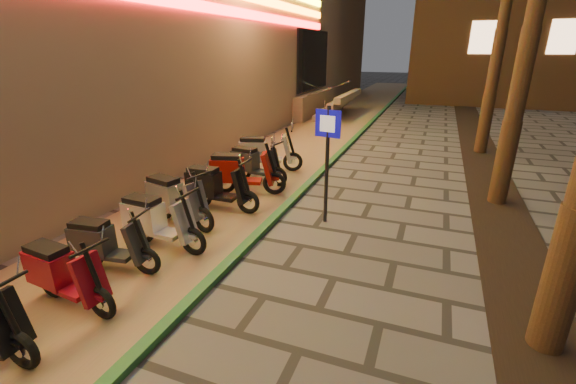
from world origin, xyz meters
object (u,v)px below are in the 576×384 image
at_px(scooter_6, 155,220).
at_px(scooter_8, 214,186).
at_px(scooter_7, 174,199).
at_px(scooter_4, 62,274).
at_px(pedestrian_sign, 327,149).
at_px(scooter_9, 239,172).
at_px(scooter_11, 263,152).
at_px(scooter_10, 253,163).
at_px(scooter_5, 105,243).

bearing_deg(scooter_6, scooter_8, 91.04).
bearing_deg(scooter_8, scooter_7, -112.49).
height_order(scooter_4, scooter_8, scooter_8).
bearing_deg(scooter_4, pedestrian_sign, 61.85).
relative_size(scooter_9, scooter_11, 1.00).
bearing_deg(scooter_11, scooter_10, -98.67).
relative_size(scooter_4, scooter_5, 1.03).
xyz_separation_m(scooter_8, scooter_10, (-0.04, 2.03, -0.02)).
distance_m(pedestrian_sign, scooter_8, 2.71).
height_order(pedestrian_sign, scooter_7, pedestrian_sign).
bearing_deg(scooter_11, pedestrian_sign, -63.48).
xyz_separation_m(scooter_5, scooter_8, (0.31, 2.84, 0.06)).
xyz_separation_m(pedestrian_sign, scooter_11, (-2.69, 2.78, -0.98)).
relative_size(pedestrian_sign, scooter_4, 1.51).
xyz_separation_m(scooter_5, scooter_11, (0.12, 5.84, 0.10)).
height_order(scooter_4, scooter_6, scooter_6).
bearing_deg(scooter_9, scooter_4, -109.11).
distance_m(scooter_5, scooter_6, 0.96).
relative_size(pedestrian_sign, scooter_6, 1.41).
bearing_deg(scooter_8, scooter_6, -92.23).
bearing_deg(scooter_4, scooter_11, 95.83).
bearing_deg(scooter_9, scooter_6, -108.74).
distance_m(scooter_4, scooter_9, 4.82).
bearing_deg(scooter_4, scooter_5, 104.99).
distance_m(scooter_5, scooter_10, 4.88).
height_order(scooter_6, scooter_7, scooter_7).
bearing_deg(scooter_10, scooter_5, -84.57).
bearing_deg(scooter_7, scooter_6, -58.74).
bearing_deg(scooter_7, scooter_9, 90.32).
relative_size(scooter_5, scooter_8, 0.89).
height_order(pedestrian_sign, scooter_10, pedestrian_sign).
relative_size(scooter_6, scooter_7, 0.97).
relative_size(scooter_5, scooter_7, 0.89).
bearing_deg(pedestrian_sign, scooter_8, -165.40).
distance_m(scooter_6, scooter_7, 1.02).
height_order(scooter_6, scooter_10, scooter_6).
height_order(scooter_4, scooter_11, scooter_11).
relative_size(scooter_6, scooter_11, 0.92).
bearing_deg(scooter_10, scooter_6, -81.64).
bearing_deg(scooter_10, scooter_7, -87.97).
distance_m(scooter_6, scooter_11, 4.92).
distance_m(scooter_9, scooter_10, 0.99).
bearing_deg(scooter_7, scooter_8, 80.78).
xyz_separation_m(scooter_4, scooter_9, (0.21, 4.81, 0.08)).
xyz_separation_m(pedestrian_sign, scooter_4, (-2.65, -3.98, -1.07)).
xyz_separation_m(scooter_9, scooter_11, (-0.24, 1.95, 0.00)).
height_order(scooter_8, scooter_11, scooter_11).
bearing_deg(scooter_4, scooter_10, 94.39).
bearing_deg(scooter_9, pedestrian_sign, -35.45).
bearing_deg(scooter_8, pedestrian_sign, 4.38).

